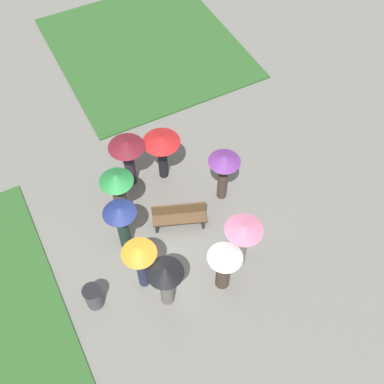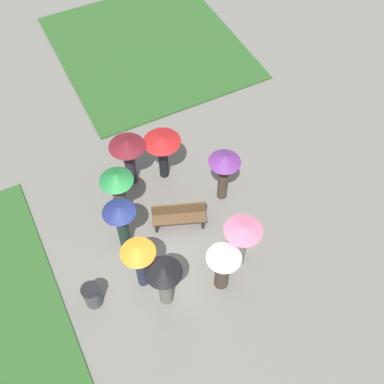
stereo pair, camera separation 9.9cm
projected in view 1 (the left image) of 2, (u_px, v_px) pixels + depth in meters
name	position (u px, v px, depth m)	size (l,w,h in m)	color
ground_plane	(153.00, 256.00, 14.12)	(90.00, 90.00, 0.00)	slate
lawn_patch_far	(146.00, 47.00, 19.62)	(7.02, 7.73, 0.06)	#2D5B26
park_bench	(179.00, 216.00, 14.39)	(1.66, 0.98, 0.90)	brown
trash_bin	(94.00, 297.00, 12.95)	(0.51, 0.51, 0.83)	#4C4C51
crowd_person_purple	(224.00, 168.00, 14.23)	(0.97, 0.97, 1.96)	#47382D
crowd_person_green	(118.00, 189.00, 13.87)	(0.99, 0.99, 2.01)	#47382D
crowd_person_maroon	(127.00, 153.00, 14.58)	(1.11, 1.11, 1.92)	#2D2333
crowd_person_black	(166.00, 279.00, 12.30)	(0.97, 0.97, 1.90)	slate
crowd_person_orange	(140.00, 259.00, 12.48)	(0.93, 0.93, 1.97)	#282D47
crowd_person_pink	(243.00, 237.00, 12.97)	(1.04, 1.04, 1.89)	slate
crowd_person_navy	(121.00, 220.00, 13.28)	(0.93, 0.93, 1.94)	#1E3328
crowd_person_red	(162.00, 146.00, 14.69)	(1.17, 1.17, 1.85)	black
crowd_person_white	(224.00, 264.00, 12.70)	(0.94, 0.94, 1.77)	#47382D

